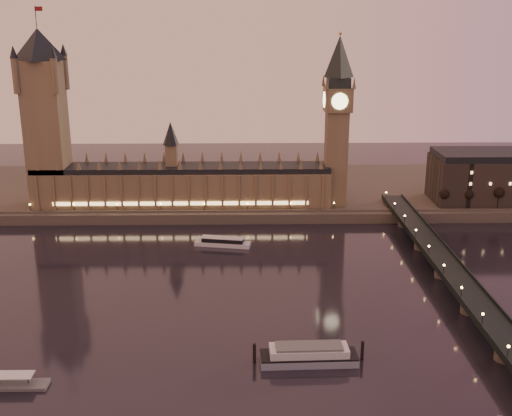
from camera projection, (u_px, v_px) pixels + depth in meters
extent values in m
plane|color=black|center=(249.00, 295.00, 284.48)|extent=(700.00, 700.00, 0.00)
cube|color=#423D35|center=(291.00, 190.00, 441.98)|extent=(560.00, 130.00, 6.00)
cube|color=brown|center=(183.00, 188.00, 394.63)|extent=(180.00, 26.00, 22.00)
cube|color=black|center=(182.00, 168.00, 390.98)|extent=(180.00, 22.00, 3.20)
cube|color=#FFCC7F|center=(181.00, 203.00, 383.46)|extent=(153.00, 0.25, 2.20)
cube|color=brown|center=(47.00, 135.00, 383.70)|extent=(22.00, 22.00, 88.00)
cone|color=black|center=(38.00, 44.00, 368.31)|extent=(31.68, 31.68, 18.00)
cylinder|color=black|center=(36.00, 17.00, 363.95)|extent=(0.44, 0.44, 12.00)
cube|color=maroon|center=(39.00, 9.00, 362.68)|extent=(4.00, 0.15, 2.50)
cube|color=brown|center=(336.00, 159.00, 390.99)|extent=(13.00, 13.00, 58.00)
cube|color=brown|center=(338.00, 99.00, 380.54)|extent=(16.00, 16.00, 14.00)
cylinder|color=#FFEAA5|center=(340.00, 101.00, 372.71)|extent=(9.60, 0.35, 9.60)
cylinder|color=#FFEAA5|center=(324.00, 100.00, 380.40)|extent=(0.35, 9.60, 9.60)
cube|color=black|center=(339.00, 82.00, 377.63)|extent=(13.00, 13.00, 6.00)
cone|color=black|center=(339.00, 56.00, 373.28)|extent=(17.68, 17.68, 24.00)
sphere|color=gold|center=(340.00, 33.00, 369.50)|extent=(2.00, 2.00, 2.00)
cube|color=black|center=(456.00, 277.00, 283.71)|extent=(13.00, 260.00, 2.00)
cube|color=black|center=(443.00, 274.00, 283.17)|extent=(0.60, 260.00, 1.00)
cube|color=black|center=(471.00, 274.00, 283.38)|extent=(0.60, 260.00, 1.00)
cylinder|color=black|center=(444.00, 202.00, 387.74)|extent=(0.70, 0.70, 8.90)
sphere|color=black|center=(444.00, 195.00, 386.39)|extent=(5.94, 5.94, 5.94)
cylinder|color=black|center=(471.00, 202.00, 388.01)|extent=(0.70, 0.70, 8.90)
sphere|color=black|center=(471.00, 195.00, 386.66)|extent=(5.94, 5.94, 5.94)
cylinder|color=black|center=(497.00, 202.00, 388.29)|extent=(0.70, 0.70, 8.90)
sphere|color=black|center=(498.00, 195.00, 386.94)|extent=(5.94, 5.94, 5.94)
cube|color=silver|center=(223.00, 244.00, 344.98)|extent=(30.78, 11.90, 2.21)
cube|color=black|center=(223.00, 240.00, 344.34)|extent=(22.87, 9.32, 2.21)
cube|color=silver|center=(223.00, 238.00, 343.96)|extent=(23.51, 9.68, 0.40)
cube|color=gray|center=(309.00, 359.00, 229.30)|extent=(34.87, 10.79, 2.81)
cube|color=black|center=(309.00, 355.00, 228.81)|extent=(34.87, 10.79, 0.54)
cube|color=silver|center=(309.00, 351.00, 228.32)|extent=(28.35, 9.51, 2.81)
cube|color=#595B5E|center=(309.00, 346.00, 227.81)|extent=(24.00, 8.29, 0.76)
cylinder|color=black|center=(254.00, 353.00, 228.70)|extent=(1.19, 1.19, 7.35)
cylinder|color=black|center=(362.00, 351.00, 230.50)|extent=(1.19, 1.19, 7.35)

